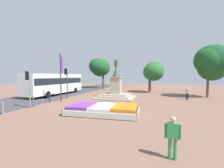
% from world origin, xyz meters
% --- Properties ---
extents(ground_plane, '(83.79, 83.79, 0.00)m').
position_xyz_m(ground_plane, '(0.00, 0.00, 0.00)').
color(ground_plane, brown).
extents(street_asphalt_strip, '(7.58, 73.31, 0.01)m').
position_xyz_m(street_asphalt_strip, '(-9.22, 0.00, 0.01)').
color(street_asphalt_strip, '#3D3D42').
rests_on(street_asphalt_strip, ground_plane).
extents(flower_planter, '(5.78, 3.50, 0.67)m').
position_xyz_m(flower_planter, '(2.20, -2.25, 0.31)').
color(flower_planter, '#38281C').
rests_on(flower_planter, ground_plane).
extents(statue_monument, '(4.91, 4.91, 5.19)m').
position_xyz_m(statue_monument, '(1.09, 6.00, 0.95)').
color(statue_monument, gray).
rests_on(statue_monument, ground_plane).
extents(traffic_light_near_crossing, '(0.42, 0.31, 3.40)m').
position_xyz_m(traffic_light_near_crossing, '(-5.01, -2.37, 2.35)').
color(traffic_light_near_crossing, slate).
rests_on(traffic_light_near_crossing, ground_plane).
extents(traffic_light_mid_block, '(0.42, 0.31, 3.94)m').
position_xyz_m(traffic_light_mid_block, '(-5.05, 3.78, 2.75)').
color(traffic_light_mid_block, '#2D2D33').
rests_on(traffic_light_mid_block, ground_plane).
extents(traffic_light_far_corner, '(0.41, 0.30, 3.20)m').
position_xyz_m(traffic_light_far_corner, '(-4.82, 17.64, 2.26)').
color(traffic_light_far_corner, '#2D2D33').
rests_on(traffic_light_far_corner, ground_plane).
extents(banner_pole, '(0.14, 0.57, 5.60)m').
position_xyz_m(banner_pole, '(-4.54, 1.86, 2.95)').
color(banner_pole, '#2D2D33').
rests_on(banner_pole, ground_plane).
extents(city_bus, '(3.20, 11.21, 3.30)m').
position_xyz_m(city_bus, '(-8.98, 6.81, 1.90)').
color(city_bus, silver).
rests_on(city_bus, ground_plane).
extents(pedestrian_with_handbag, '(0.64, 0.49, 1.64)m').
position_xyz_m(pedestrian_with_handbag, '(10.00, 7.02, 0.92)').
color(pedestrian_with_handbag, black).
rests_on(pedestrian_with_handbag, ground_plane).
extents(pedestrian_near_planter, '(0.57, 0.25, 1.56)m').
position_xyz_m(pedestrian_near_planter, '(6.76, -7.78, 0.89)').
color(pedestrian_near_planter, '#338C4C').
rests_on(pedestrian_near_planter, ground_plane).
extents(kerb_bollard_south, '(0.17, 0.17, 0.99)m').
position_xyz_m(kerb_bollard_south, '(-5.14, -4.75, 0.52)').
color(kerb_bollard_south, slate).
rests_on(kerb_bollard_south, ground_plane).
extents(kerb_bollard_mid_a, '(0.13, 0.13, 1.01)m').
position_xyz_m(kerb_bollard_mid_a, '(-5.05, -1.83, 0.52)').
color(kerb_bollard_mid_a, '#4C5156').
rests_on(kerb_bollard_mid_a, ground_plane).
extents(kerb_bollard_mid_b, '(0.15, 0.15, 1.06)m').
position_xyz_m(kerb_bollard_mid_b, '(-5.15, 0.61, 0.55)').
color(kerb_bollard_mid_b, '#2D2D33').
rests_on(kerb_bollard_mid_b, ground_plane).
extents(park_tree_far_left, '(3.56, 4.32, 5.52)m').
position_xyz_m(park_tree_far_left, '(5.83, 14.40, 3.89)').
color(park_tree_far_left, brown).
rests_on(park_tree_far_left, ground_plane).
extents(park_tree_behind_statue, '(4.88, 4.67, 7.23)m').
position_xyz_m(park_tree_behind_statue, '(13.48, 10.10, 4.81)').
color(park_tree_behind_statue, brown).
rests_on(park_tree_behind_statue, ground_plane).
extents(park_tree_far_right, '(4.87, 5.75, 7.30)m').
position_xyz_m(park_tree_far_right, '(-7.26, 21.57, 5.18)').
color(park_tree_far_right, brown).
rests_on(park_tree_far_right, ground_plane).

